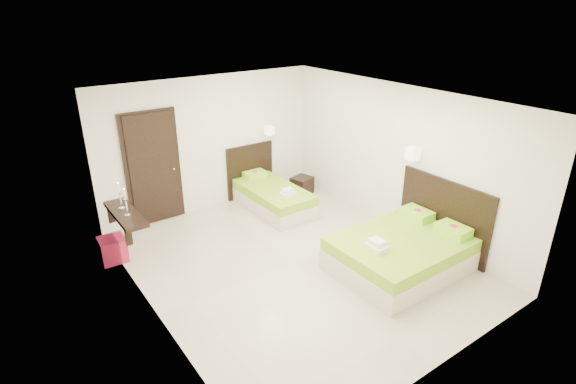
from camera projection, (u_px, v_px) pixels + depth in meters
floor at (294, 262)px, 7.19m from camera, size 5.50×5.50×0.00m
bed_single at (271, 195)px, 8.98m from camera, size 1.08×1.80×1.49m
bed_double at (404, 250)px, 6.97m from camera, size 2.01×1.71×1.66m
nightstand at (302, 185)px, 9.69m from camera, size 0.50×0.47×0.37m
ottoman at (113, 249)px, 7.19m from camera, size 0.41×0.41×0.39m
door at (153, 169)px, 8.15m from camera, size 1.02×0.15×2.14m
console_shelf at (125, 214)px, 6.95m from camera, size 0.35×1.20×0.78m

